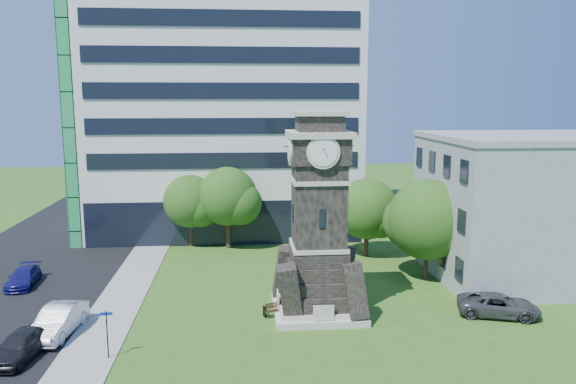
{
  "coord_description": "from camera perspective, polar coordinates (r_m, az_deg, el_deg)",
  "views": [
    {
      "loc": [
        -1.57,
        -30.5,
        12.95
      ],
      "look_at": [
        1.66,
        7.78,
        6.53
      ],
      "focal_mm": 35.0,
      "sensor_mm": 36.0,
      "label": 1
    }
  ],
  "objects": [
    {
      "name": "car_street_north",
      "position": [
        43.72,
        -25.29,
        -7.86
      ],
      "size": [
        2.01,
        4.28,
        1.21
      ],
      "primitive_type": "imported",
      "rotation": [
        0.0,
        0.0,
        0.08
      ],
      "color": "navy",
      "rests_on": "ground"
    },
    {
      "name": "car_east_lot",
      "position": [
        36.67,
        20.6,
        -10.71
      ],
      "size": [
        5.25,
        3.5,
        1.34
      ],
      "primitive_type": "imported",
      "rotation": [
        0.0,
        0.0,
        1.28
      ],
      "color": "#414246",
      "rests_on": "ground"
    },
    {
      "name": "tree_nw",
      "position": [
        49.96,
        -9.84,
        -1.11
      ],
      "size": [
        5.14,
        4.67,
        6.39
      ],
      "rotation": [
        0.0,
        0.0,
        0.25
      ],
      "color": "#332114",
      "rests_on": "ground"
    },
    {
      "name": "park_bench",
      "position": [
        34.42,
        -1.03,
        -11.79
      ],
      "size": [
        1.7,
        0.45,
        0.88
      ],
      "rotation": [
        0.0,
        0.0,
        0.37
      ],
      "color": "black",
      "rests_on": "ground"
    },
    {
      "name": "tree_nc",
      "position": [
        48.78,
        -6.06,
        -0.65
      ],
      "size": [
        5.62,
        5.11,
        7.16
      ],
      "rotation": [
        0.0,
        0.0,
        -0.1
      ],
      "color": "#332114",
      "rests_on": "ground"
    },
    {
      "name": "car_street_south",
      "position": [
        32.16,
        -25.52,
        -13.84
      ],
      "size": [
        2.36,
        4.43,
        1.43
      ],
      "primitive_type": "imported",
      "rotation": [
        0.0,
        0.0,
        -0.17
      ],
      "color": "black",
      "rests_on": "ground"
    },
    {
      "name": "sidewalk",
      "position": [
        38.61,
        -16.66,
        -10.48
      ],
      "size": [
        3.0,
        70.0,
        0.06
      ],
      "primitive_type": "cube",
      "color": "gray",
      "rests_on": "ground"
    },
    {
      "name": "street_sign",
      "position": [
        30.19,
        -17.92,
        -13.1
      ],
      "size": [
        0.61,
        0.06,
        2.54
      ],
      "rotation": [
        0.0,
        0.0,
        0.09
      ],
      "color": "black",
      "rests_on": "ground"
    },
    {
      "name": "tree_east",
      "position": [
        41.43,
        14.11,
        -2.96
      ],
      "size": [
        6.39,
        5.81,
        7.31
      ],
      "rotation": [
        0.0,
        0.0,
        0.25
      ],
      "color": "#332114",
      "rests_on": "ground"
    },
    {
      "name": "clock_tower",
      "position": [
        33.71,
        3.1,
        -3.68
      ],
      "size": [
        5.4,
        5.4,
        12.22
      ],
      "color": "beige",
      "rests_on": "ground"
    },
    {
      "name": "tree_ne",
      "position": [
        46.55,
        8.12,
        -1.9
      ],
      "size": [
        5.53,
        5.03,
        6.52
      ],
      "rotation": [
        0.0,
        0.0,
        -0.02
      ],
      "color": "#332114",
      "rests_on": "ground"
    },
    {
      "name": "office_tall",
      "position": [
        56.38,
        -6.59,
        10.72
      ],
      "size": [
        26.2,
        15.11,
        28.6
      ],
      "color": "silver",
      "rests_on": "ground"
    },
    {
      "name": "car_street_mid",
      "position": [
        34.29,
        -22.32,
        -12.03
      ],
      "size": [
        2.25,
        4.97,
        1.58
      ],
      "primitive_type": "imported",
      "rotation": [
        0.0,
        0.0,
        -0.12
      ],
      "color": "#B8BAC0",
      "rests_on": "ground"
    },
    {
      "name": "office_low",
      "position": [
        44.79,
        24.02,
        -1.3
      ],
      "size": [
        15.2,
        12.2,
        10.4
      ],
      "color": "#A1A4A6",
      "rests_on": "ground"
    },
    {
      "name": "ground",
      "position": [
        33.18,
        -1.77,
        -13.5
      ],
      "size": [
        160.0,
        160.0,
        0.0
      ],
      "primitive_type": "plane",
      "color": "#315719",
      "rests_on": "ground"
    }
  ]
}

